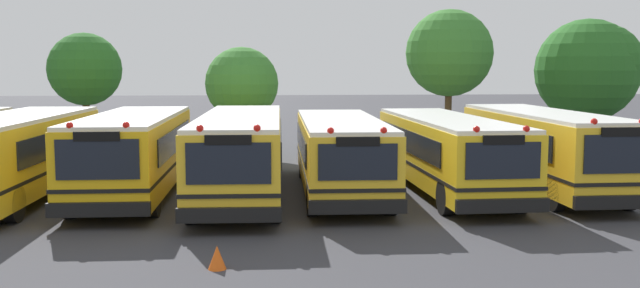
{
  "coord_description": "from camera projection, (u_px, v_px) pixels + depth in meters",
  "views": [
    {
      "loc": [
        0.79,
        -22.27,
        4.06
      ],
      "look_at": [
        2.6,
        0.0,
        1.6
      ],
      "focal_mm": 39.27,
      "sensor_mm": 36.0,
      "label": 1
    }
  ],
  "objects": [
    {
      "name": "ground_plane",
      "position": [
        239.0,
        194.0,
        22.44
      ],
      "size": [
        160.0,
        160.0,
        0.0
      ],
      "primitive_type": "plane",
      "color": "#38383D"
    },
    {
      "name": "school_bus_5",
      "position": [
        446.0,
        150.0,
        22.8
      ],
      "size": [
        2.74,
        10.33,
        2.57
      ],
      "rotation": [
        0.0,
        0.0,
        3.17
      ],
      "color": "yellow",
      "rests_on": "ground_plane"
    },
    {
      "name": "school_bus_1",
      "position": [
        17.0,
        153.0,
        21.47
      ],
      "size": [
        2.8,
        9.9,
        2.72
      ],
      "rotation": [
        0.0,
        0.0,
        3.12
      ],
      "color": "yellow",
      "rests_on": "ground_plane"
    },
    {
      "name": "traffic_cone",
      "position": [
        217.0,
        257.0,
        14.09
      ],
      "size": [
        0.37,
        0.37,
        0.48
      ],
      "primitive_type": "cone",
      "color": "#EA5914",
      "rests_on": "ground_plane"
    },
    {
      "name": "school_bus_2",
      "position": [
        134.0,
        151.0,
        22.0
      ],
      "size": [
        2.62,
        9.6,
        2.71
      ],
      "rotation": [
        0.0,
        0.0,
        3.14
      ],
      "color": "yellow",
      "rests_on": "ground_plane"
    },
    {
      "name": "school_bus_4",
      "position": [
        340.0,
        152.0,
        22.55
      ],
      "size": [
        2.71,
        10.01,
        2.54
      ],
      "rotation": [
        0.0,
        0.0,
        3.12
      ],
      "color": "yellow",
      "rests_on": "ground_plane"
    },
    {
      "name": "tree_4",
      "position": [
        592.0,
        68.0,
        33.63
      ],
      "size": [
        4.98,
        4.95,
        6.38
      ],
      "color": "#4C3823",
      "rests_on": "ground_plane"
    },
    {
      "name": "school_bus_3",
      "position": [
        241.0,
        151.0,
        22.18
      ],
      "size": [
        2.78,
        11.28,
        2.69
      ],
      "rotation": [
        0.0,
        0.0,
        3.12
      ],
      "color": "yellow",
      "rests_on": "ground_plane"
    },
    {
      "name": "tree_3",
      "position": [
        450.0,
        53.0,
        33.57
      ],
      "size": [
        4.18,
        4.18,
        6.82
      ],
      "color": "#4C3823",
      "rests_on": "ground_plane"
    },
    {
      "name": "tree_2",
      "position": [
        241.0,
        83.0,
        31.13
      ],
      "size": [
        3.26,
        3.26,
        4.96
      ],
      "color": "#4C3823",
      "rests_on": "ground_plane"
    },
    {
      "name": "tree_1",
      "position": [
        82.0,
        70.0,
        33.14
      ],
      "size": [
        3.45,
        3.45,
        5.69
      ],
      "color": "#4C3823",
      "rests_on": "ground_plane"
    },
    {
      "name": "school_bus_6",
      "position": [
        543.0,
        147.0,
        23.14
      ],
      "size": [
        2.58,
        10.01,
        2.73
      ],
      "rotation": [
        0.0,
        0.0,
        3.15
      ],
      "color": "yellow",
      "rests_on": "ground_plane"
    }
  ]
}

